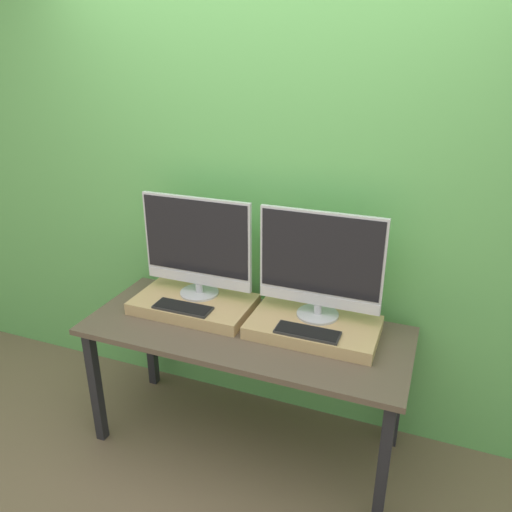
# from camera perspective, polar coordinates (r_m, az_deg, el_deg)

# --- Properties ---
(ground_plane) EXTENTS (12.00, 12.00, 0.00)m
(ground_plane) POSITION_cam_1_polar(r_m,az_deg,el_deg) (2.76, -4.02, -24.58)
(ground_plane) COLOR #756047
(wall_back) EXTENTS (8.00, 0.04, 2.60)m
(wall_back) POSITION_cam_1_polar(r_m,az_deg,el_deg) (2.65, 1.96, 6.85)
(wall_back) COLOR #66B75B
(wall_back) RESTS_ON ground_plane
(workbench) EXTENTS (1.64, 0.66, 0.72)m
(workbench) POSITION_cam_1_polar(r_m,az_deg,el_deg) (2.58, -1.25, -9.77)
(workbench) COLOR brown
(workbench) RESTS_ON ground_plane
(wooden_riser_left) EXTENTS (0.63, 0.37, 0.06)m
(wooden_riser_left) POSITION_cam_1_polar(r_m,az_deg,el_deg) (2.71, -7.11, -5.48)
(wooden_riser_left) COLOR tan
(wooden_riser_left) RESTS_ON workbench
(monitor_left) EXTENTS (0.61, 0.21, 0.54)m
(monitor_left) POSITION_cam_1_polar(r_m,az_deg,el_deg) (2.63, -6.76, 1.20)
(monitor_left) COLOR silver
(monitor_left) RESTS_ON wooden_riser_left
(keyboard_left) EXTENTS (0.31, 0.11, 0.01)m
(keyboard_left) POSITION_cam_1_polar(r_m,az_deg,el_deg) (2.60, -8.37, -5.84)
(keyboard_left) COLOR #2D2D2D
(keyboard_left) RESTS_ON wooden_riser_left
(wooden_riser_right) EXTENTS (0.63, 0.37, 0.06)m
(wooden_riser_right) POSITION_cam_1_polar(r_m,az_deg,el_deg) (2.50, 6.60, -8.10)
(wooden_riser_right) COLOR tan
(wooden_riser_right) RESTS_ON workbench
(monitor_right) EXTENTS (0.61, 0.21, 0.54)m
(monitor_right) POSITION_cam_1_polar(r_m,az_deg,el_deg) (2.41, 7.35, -0.89)
(monitor_right) COLOR silver
(monitor_right) RESTS_ON wooden_riser_right
(keyboard_right) EXTENTS (0.31, 0.11, 0.01)m
(keyboard_right) POSITION_cam_1_polar(r_m,az_deg,el_deg) (2.38, 5.90, -8.64)
(keyboard_right) COLOR #2D2D2D
(keyboard_right) RESTS_ON wooden_riser_right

